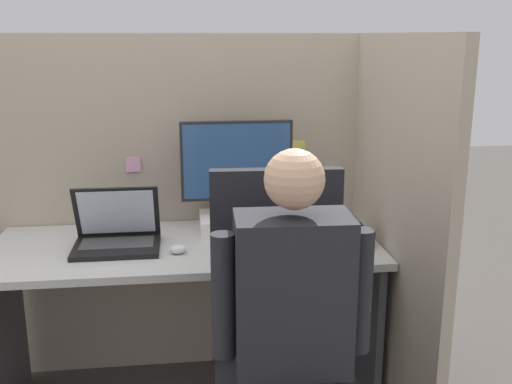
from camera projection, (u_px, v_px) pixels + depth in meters
cubicle_panel_back at (185, 208)px, 2.73m from camera, size 2.06×0.05×1.55m
cubicle_panel_right at (383, 229)px, 2.44m from camera, size 0.04×1.26×1.55m
desk at (187, 283)px, 2.46m from camera, size 1.56×0.63×0.72m
paper_box at (237, 222)px, 2.59m from camera, size 0.32×0.23×0.06m
monitor at (237, 167)px, 2.53m from camera, size 0.47×0.20×0.41m
laptop at (117, 236)px, 2.37m from camera, size 0.33×0.25×0.25m
mouse at (178, 249)px, 2.31m from camera, size 0.06×0.05×0.04m
stapler at (360, 235)px, 2.44m from camera, size 0.04×0.17×0.06m
carrot_toy at (278, 251)px, 2.27m from camera, size 0.05×0.13×0.05m
office_chair at (283, 350)px, 1.94m from camera, size 0.52×0.57×1.12m
person at (297, 332)px, 1.73m from camera, size 0.48×0.46×1.23m
coffee_mug at (319, 219)px, 2.59m from camera, size 0.07×0.07×0.09m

